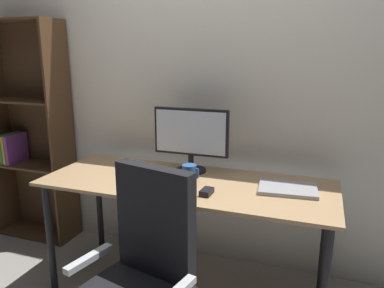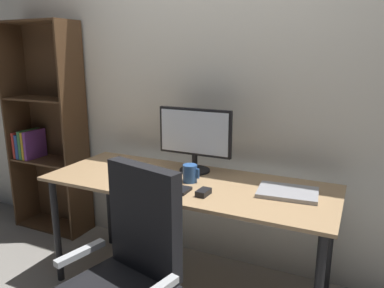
% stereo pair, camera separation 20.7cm
% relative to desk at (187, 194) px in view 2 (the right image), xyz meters
% --- Properties ---
extents(ground_plane, '(12.00, 12.00, 0.00)m').
position_rel_desk_xyz_m(ground_plane, '(0.00, 0.00, -0.66)').
color(ground_plane, gray).
extents(back_wall, '(6.40, 0.10, 2.60)m').
position_rel_desk_xyz_m(back_wall, '(0.00, 0.51, 0.64)').
color(back_wall, silver).
rests_on(back_wall, ground).
extents(desk, '(1.76, 0.67, 0.74)m').
position_rel_desk_xyz_m(desk, '(0.00, 0.00, 0.00)').
color(desk, tan).
rests_on(desk, ground).
extents(monitor, '(0.49, 0.20, 0.41)m').
position_rel_desk_xyz_m(monitor, '(-0.04, 0.19, 0.32)').
color(monitor, black).
rests_on(monitor, desk).
extents(keyboard, '(0.29, 0.11, 0.02)m').
position_rel_desk_xyz_m(keyboard, '(-0.05, -0.17, 0.09)').
color(keyboard, black).
rests_on(keyboard, desk).
extents(mouse, '(0.06, 0.10, 0.03)m').
position_rel_desk_xyz_m(mouse, '(0.18, -0.16, 0.10)').
color(mouse, black).
rests_on(mouse, desk).
extents(coffee_mug, '(0.10, 0.09, 0.11)m').
position_rel_desk_xyz_m(coffee_mug, '(0.02, -0.00, 0.13)').
color(coffee_mug, '#285193').
rests_on(coffee_mug, desk).
extents(laptop, '(0.34, 0.26, 0.02)m').
position_rel_desk_xyz_m(laptop, '(0.59, 0.05, 0.09)').
color(laptop, '#99999E').
rests_on(laptop, desk).
extents(bookshelf, '(0.66, 0.28, 1.74)m').
position_rel_desk_xyz_m(bookshelf, '(-1.48, 0.33, 0.19)').
color(bookshelf, '#4C331E').
rests_on(bookshelf, ground).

